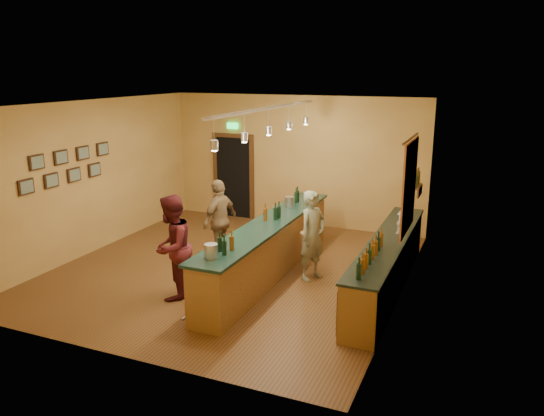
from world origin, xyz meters
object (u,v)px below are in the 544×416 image
at_px(tasting_bar, 269,245).
at_px(bar_stool, 309,240).
at_px(customer_b, 220,220).
at_px(bartender, 313,235).
at_px(customer_a, 172,247).
at_px(back_counter, 387,264).

height_order(tasting_bar, bar_stool, tasting_bar).
relative_size(tasting_bar, customer_b, 3.05).
distance_m(tasting_bar, bartender, 0.85).
distance_m(customer_b, bar_stool, 1.87).
bearing_deg(customer_a, bartender, 124.83).
bearing_deg(bar_stool, back_counter, -15.64).
bearing_deg(bartender, bar_stool, 49.82).
bearing_deg(bartender, customer_b, 106.95).
distance_m(back_counter, bartender, 1.43).
distance_m(tasting_bar, customer_b, 1.36).
xyz_separation_m(back_counter, customer_b, (-3.46, 0.25, 0.35)).
height_order(bartender, bar_stool, bartender).
height_order(customer_a, bar_stool, customer_a).
distance_m(back_counter, tasting_bar, 2.20).
xyz_separation_m(tasting_bar, customer_a, (-1.12, -1.54, 0.29)).
xyz_separation_m(tasting_bar, customer_b, (-1.26, 0.43, 0.23)).
height_order(back_counter, bartender, bartender).
bearing_deg(tasting_bar, customer_a, -125.91).
bearing_deg(bartender, customer_a, 155.81).
relative_size(bartender, customer_b, 1.00).
height_order(bartender, customer_a, customer_a).
bearing_deg(bar_stool, bartender, -64.04).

